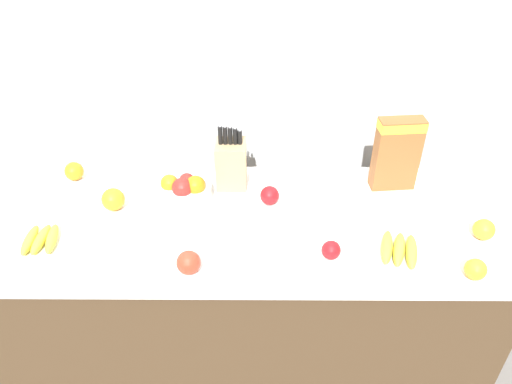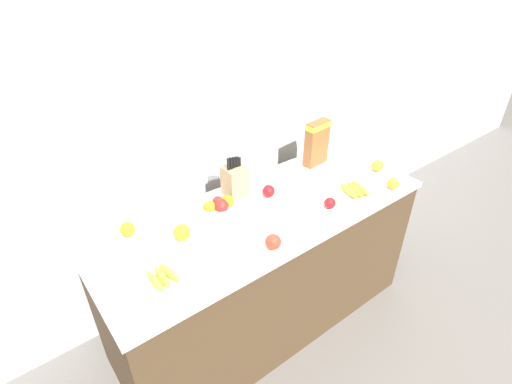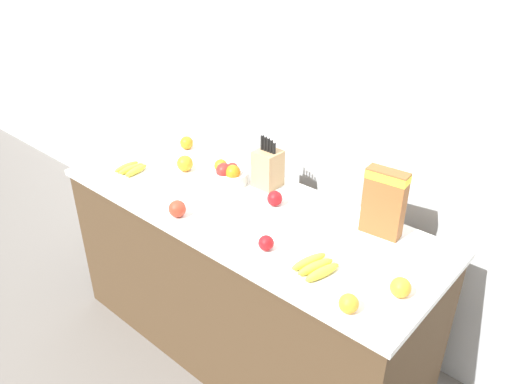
{
  "view_description": "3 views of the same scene",
  "coord_description": "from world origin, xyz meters",
  "px_view_note": "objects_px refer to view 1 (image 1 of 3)",
  "views": [
    {
      "loc": [
        0.07,
        -1.44,
        2.1
      ],
      "look_at": [
        0.06,
        0.0,
        1.04
      ],
      "focal_mm": 35.0,
      "sensor_mm": 36.0,
      "label": 1
    },
    {
      "loc": [
        -1.14,
        -1.42,
        2.25
      ],
      "look_at": [
        -0.04,
        0.02,
        1.05
      ],
      "focal_mm": 28.0,
      "sensor_mm": 36.0,
      "label": 2
    },
    {
      "loc": [
        1.41,
        -1.5,
        2.14
      ],
      "look_at": [
        0.06,
        0.03,
        1.0
      ],
      "focal_mm": 35.0,
      "sensor_mm": 36.0,
      "label": 3
    }
  ],
  "objects_px": {
    "apple_rear": "(189,263)",
    "orange_front_center": "(476,269)",
    "orange_front_right": "(74,171)",
    "banana_bunch_left": "(41,239)",
    "orange_mid_left": "(113,199)",
    "orange_near_bowl": "(484,230)",
    "banana_bunch_right": "(399,249)",
    "cereal_box": "(397,151)",
    "fruit_bowl": "(184,190)",
    "knife_block": "(231,163)",
    "apple_middle": "(270,195)",
    "apple_by_knife_block": "(331,250)"
  },
  "relations": [
    {
      "from": "apple_middle",
      "to": "banana_bunch_left",
      "type": "bearing_deg",
      "value": -163.65
    },
    {
      "from": "fruit_bowl",
      "to": "banana_bunch_left",
      "type": "bearing_deg",
      "value": -151.63
    },
    {
      "from": "orange_front_right",
      "to": "orange_front_center",
      "type": "height_order",
      "value": "orange_front_right"
    },
    {
      "from": "cereal_box",
      "to": "orange_front_center",
      "type": "distance_m",
      "value": 0.55
    },
    {
      "from": "fruit_bowl",
      "to": "apple_rear",
      "type": "relative_size",
      "value": 2.7
    },
    {
      "from": "apple_rear",
      "to": "orange_near_bowl",
      "type": "xyz_separation_m",
      "value": [
        1.03,
        0.17,
        -0.0
      ]
    },
    {
      "from": "banana_bunch_right",
      "to": "apple_middle",
      "type": "height_order",
      "value": "apple_middle"
    },
    {
      "from": "knife_block",
      "to": "apple_middle",
      "type": "relative_size",
      "value": 4.19
    },
    {
      "from": "banana_bunch_left",
      "to": "orange_mid_left",
      "type": "bearing_deg",
      "value": 43.22
    },
    {
      "from": "fruit_bowl",
      "to": "orange_front_center",
      "type": "bearing_deg",
      "value": -22.65
    },
    {
      "from": "orange_front_right",
      "to": "orange_near_bowl",
      "type": "xyz_separation_m",
      "value": [
        1.56,
        -0.36,
        -0.0
      ]
    },
    {
      "from": "apple_middle",
      "to": "orange_front_center",
      "type": "xyz_separation_m",
      "value": [
        0.66,
        -0.4,
        -0.0
      ]
    },
    {
      "from": "orange_mid_left",
      "to": "apple_by_knife_block",
      "type": "bearing_deg",
      "value": -18.33
    },
    {
      "from": "apple_rear",
      "to": "orange_front_center",
      "type": "bearing_deg",
      "value": -1.32
    },
    {
      "from": "cereal_box",
      "to": "apple_rear",
      "type": "height_order",
      "value": "cereal_box"
    },
    {
      "from": "orange_front_right",
      "to": "banana_bunch_left",
      "type": "bearing_deg",
      "value": -90.29
    },
    {
      "from": "apple_rear",
      "to": "orange_front_center",
      "type": "distance_m",
      "value": 0.93
    },
    {
      "from": "orange_near_bowl",
      "to": "orange_front_center",
      "type": "bearing_deg",
      "value": -116.4
    },
    {
      "from": "orange_front_right",
      "to": "knife_block",
      "type": "bearing_deg",
      "value": -2.68
    },
    {
      "from": "cereal_box",
      "to": "orange_mid_left",
      "type": "distance_m",
      "value": 1.11
    },
    {
      "from": "cereal_box",
      "to": "fruit_bowl",
      "type": "xyz_separation_m",
      "value": [
        -0.83,
        -0.1,
        -0.12
      ]
    },
    {
      "from": "banana_bunch_right",
      "to": "orange_mid_left",
      "type": "relative_size",
      "value": 2.26
    },
    {
      "from": "banana_bunch_left",
      "to": "orange_near_bowl",
      "type": "height_order",
      "value": "orange_near_bowl"
    },
    {
      "from": "fruit_bowl",
      "to": "banana_bunch_right",
      "type": "height_order",
      "value": "fruit_bowl"
    },
    {
      "from": "orange_mid_left",
      "to": "orange_front_center",
      "type": "relative_size",
      "value": 1.23
    },
    {
      "from": "apple_rear",
      "to": "orange_front_right",
      "type": "distance_m",
      "value": 0.76
    },
    {
      "from": "cereal_box",
      "to": "orange_front_right",
      "type": "distance_m",
      "value": 1.31
    },
    {
      "from": "fruit_bowl",
      "to": "orange_near_bowl",
      "type": "relative_size",
      "value": 2.83
    },
    {
      "from": "apple_by_knife_block",
      "to": "fruit_bowl",
      "type": "bearing_deg",
      "value": 149.02
    },
    {
      "from": "orange_front_right",
      "to": "apple_by_knife_block",
      "type": "bearing_deg",
      "value": -24.64
    },
    {
      "from": "apple_by_knife_block",
      "to": "orange_mid_left",
      "type": "height_order",
      "value": "orange_mid_left"
    },
    {
      "from": "knife_block",
      "to": "orange_front_right",
      "type": "bearing_deg",
      "value": 177.32
    },
    {
      "from": "knife_block",
      "to": "cereal_box",
      "type": "distance_m",
      "value": 0.66
    },
    {
      "from": "apple_rear",
      "to": "banana_bunch_left",
      "type": "bearing_deg",
      "value": 165.78
    },
    {
      "from": "knife_block",
      "to": "apple_middle",
      "type": "height_order",
      "value": "knife_block"
    },
    {
      "from": "apple_by_knife_block",
      "to": "orange_near_bowl",
      "type": "relative_size",
      "value": 0.85
    },
    {
      "from": "orange_front_right",
      "to": "apple_rear",
      "type": "bearing_deg",
      "value": -44.9
    },
    {
      "from": "orange_front_right",
      "to": "apple_middle",
      "type": "bearing_deg",
      "value": -11.22
    },
    {
      "from": "orange_near_bowl",
      "to": "apple_rear",
      "type": "bearing_deg",
      "value": -170.41
    },
    {
      "from": "cereal_box",
      "to": "banana_bunch_left",
      "type": "xyz_separation_m",
      "value": [
        -1.31,
        -0.36,
        -0.15
      ]
    },
    {
      "from": "banana_bunch_right",
      "to": "cereal_box",
      "type": "bearing_deg",
      "value": 81.8
    },
    {
      "from": "banana_bunch_left",
      "to": "orange_near_bowl",
      "type": "xyz_separation_m",
      "value": [
        1.57,
        0.04,
        0.02
      ]
    },
    {
      "from": "apple_middle",
      "to": "apple_by_knife_block",
      "type": "bearing_deg",
      "value": -56.15
    },
    {
      "from": "knife_block",
      "to": "apple_by_knife_block",
      "type": "bearing_deg",
      "value": -50.52
    },
    {
      "from": "apple_middle",
      "to": "orange_near_bowl",
      "type": "relative_size",
      "value": 0.96
    },
    {
      "from": "apple_rear",
      "to": "apple_middle",
      "type": "distance_m",
      "value": 0.46
    },
    {
      "from": "banana_bunch_left",
      "to": "orange_mid_left",
      "type": "relative_size",
      "value": 1.89
    },
    {
      "from": "apple_by_knife_block",
      "to": "banana_bunch_left",
      "type": "bearing_deg",
      "value": 176.27
    },
    {
      "from": "apple_rear",
      "to": "orange_front_center",
      "type": "xyz_separation_m",
      "value": [
        0.93,
        -0.02,
        -0.0
      ]
    },
    {
      "from": "banana_bunch_left",
      "to": "orange_near_bowl",
      "type": "relative_size",
      "value": 2.16
    }
  ]
}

